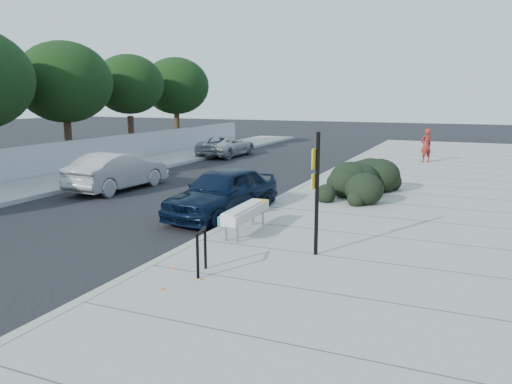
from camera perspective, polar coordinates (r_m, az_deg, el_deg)
ground at (r=12.14m, az=-6.60°, el=-6.08°), size 120.00×120.00×0.00m
sidewalk_near at (r=15.44m, az=21.83°, el=-2.83°), size 11.20×50.00×0.15m
sidewalk_far at (r=21.76m, az=-21.95°, el=0.97°), size 3.00×50.00×0.15m
curb_near at (r=16.50m, az=2.06°, el=-1.16°), size 0.22×50.00×0.17m
curb_far at (r=20.73m, az=-19.02°, el=0.73°), size 0.22×50.00×0.17m
far_wall at (r=22.90m, az=-25.08°, el=2.90°), size 0.30×40.00×1.50m
tree_far_d at (r=26.44m, az=-21.05°, el=11.62°), size 4.60×4.60×6.16m
tree_far_e at (r=30.24m, az=-14.33°, el=11.81°), size 4.00×4.00×5.90m
tree_far_f at (r=34.35m, az=-9.15°, el=11.87°), size 4.40×4.40×6.07m
bench at (r=12.47m, az=-1.21°, el=-2.35°), size 0.49×2.21×0.66m
bike_rack at (r=9.70m, az=-6.25°, el=-6.28°), size 0.19×0.59×0.87m
sign_post at (r=10.63m, az=6.93°, el=0.65°), size 0.13×0.30×2.66m
hedge at (r=17.58m, az=12.04°, el=1.88°), size 2.92×4.10×1.39m
sedan_navy at (r=14.79m, az=-3.82°, el=-0.03°), size 2.27×4.49×1.47m
wagon_silver at (r=19.72m, az=-15.46°, el=2.31°), size 1.72×4.44×1.44m
suv_silver at (r=29.82m, az=-3.39°, el=5.29°), size 2.14×4.51×1.24m
pedestrian at (r=27.38m, az=18.87°, el=5.06°), size 0.75×0.74×1.74m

